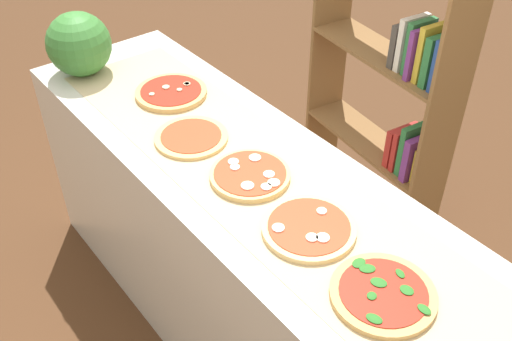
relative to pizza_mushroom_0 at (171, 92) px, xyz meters
name	(u,v)px	position (x,y,z in m)	size (l,w,h in m)	color
ground_plane	(256,339)	(0.64, -0.05, -0.97)	(12.00, 12.00, 0.00)	#4C2D19
counter	(256,268)	(0.64, -0.05, -0.49)	(2.46, 0.67, 0.95)	beige
parchment_paper	(256,175)	(0.64, -0.05, -0.01)	(2.11, 0.49, 0.00)	tan
pizza_mushroom_0	(171,92)	(0.00, 0.00, 0.00)	(0.30, 0.30, 0.03)	tan
pizza_plain_1	(191,137)	(0.32, -0.11, 0.00)	(0.28, 0.28, 0.02)	#DBB26B
pizza_mozzarella_2	(250,175)	(0.64, -0.08, 0.00)	(0.28, 0.28, 0.03)	#DBB26B
pizza_mozzarella_3	(309,228)	(0.96, -0.10, 0.00)	(0.30, 0.30, 0.03)	#E5C17F
pizza_spinach_4	(383,294)	(1.28, -0.11, 0.00)	(0.30, 0.30, 0.03)	tan
watermelon	(79,44)	(-0.41, -0.20, 0.13)	(0.28, 0.28, 0.28)	#387A33
bookshelf	(392,112)	(0.46, 0.91, -0.23)	(0.86, 0.34, 1.48)	brown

